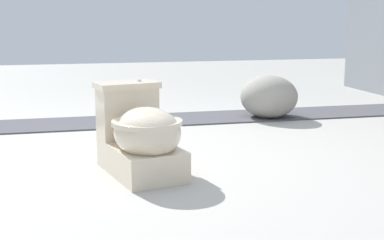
% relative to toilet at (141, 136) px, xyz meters
% --- Properties ---
extents(ground_plane, '(14.00, 14.00, 0.00)m').
position_rel_toilet_xyz_m(ground_plane, '(-0.24, 0.19, -0.22)').
color(ground_plane, '#A8A59E').
extents(gravel_strip, '(0.56, 8.00, 0.01)m').
position_rel_toilet_xyz_m(gravel_strip, '(-1.53, 0.69, -0.21)').
color(gravel_strip, '#4C4C51').
rests_on(gravel_strip, ground).
extents(toilet, '(0.70, 0.51, 0.52)m').
position_rel_toilet_xyz_m(toilet, '(0.00, 0.00, 0.00)').
color(toilet, beige).
rests_on(toilet, ground).
extents(boulder_near, '(0.65, 0.66, 0.38)m').
position_rel_toilet_xyz_m(boulder_near, '(-1.42, 1.33, -0.03)').
color(boulder_near, gray).
rests_on(boulder_near, ground).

